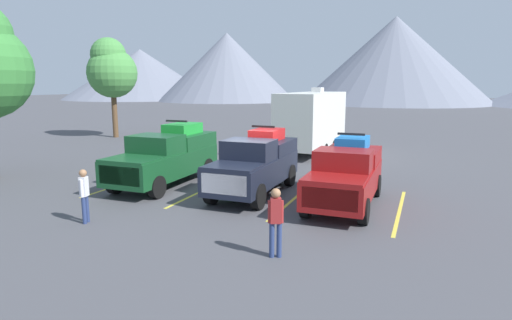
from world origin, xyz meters
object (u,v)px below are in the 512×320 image
object	(u,v)px
camper_trailer_a	(312,119)
person_b	(276,218)
pickup_truck_b	(256,163)
person_a	(84,192)
pickup_truck_a	(167,156)
pickup_truck_c	(346,173)

from	to	relation	value
camper_trailer_a	person_b	xyz separation A→B (m)	(3.25, -15.90, -1.08)
pickup_truck_b	person_a	xyz separation A→B (m)	(-3.50, -5.34, -0.22)
pickup_truck_a	person_b	xyz separation A→B (m)	(6.90, -5.73, -0.20)
pickup_truck_b	person_b	size ratio (longest dim) A/B	3.07
camper_trailer_a	person_b	distance (m)	16.26
pickup_truck_a	person_a	world-z (taller)	pickup_truck_a
pickup_truck_b	person_a	distance (m)	6.39
pickup_truck_b	person_b	distance (m)	6.32
person_a	pickup_truck_c	bearing A→B (deg)	35.38
pickup_truck_a	person_b	distance (m)	8.97
pickup_truck_c	person_b	size ratio (longest dim) A/B	2.98
person_b	camper_trailer_a	bearing A→B (deg)	101.56
person_a	person_b	bearing A→B (deg)	-2.87
camper_trailer_a	person_a	size ratio (longest dim) A/B	4.88
pickup_truck_b	camper_trailer_a	size ratio (longest dim) A/B	0.66
pickup_truck_a	pickup_truck_c	world-z (taller)	pickup_truck_a
pickup_truck_b	pickup_truck_c	world-z (taller)	pickup_truck_b
pickup_truck_c	person_b	world-z (taller)	pickup_truck_c
pickup_truck_b	person_a	bearing A→B (deg)	-123.24
pickup_truck_b	camper_trailer_a	xyz separation A→B (m)	(-0.45, 10.24, 0.90)
pickup_truck_c	camper_trailer_a	world-z (taller)	camper_trailer_a
pickup_truck_c	person_b	distance (m)	5.38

